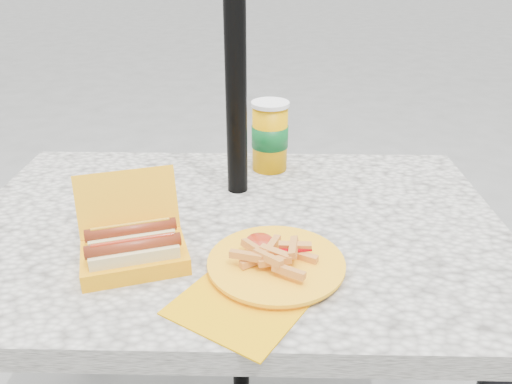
{
  "coord_description": "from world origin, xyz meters",
  "views": [
    {
      "loc": [
        0.07,
        -0.97,
        1.31
      ],
      "look_at": [
        0.05,
        0.05,
        0.8
      ],
      "focal_mm": 35.0,
      "sensor_mm": 36.0,
      "label": 1
    }
  ],
  "objects_px": {
    "umbrella_pole": "(235,48)",
    "hotdog_box": "(134,247)",
    "soda_cup": "(270,136)",
    "fries_plate": "(273,265)"
  },
  "relations": [
    {
      "from": "fries_plate",
      "to": "soda_cup",
      "type": "bearing_deg",
      "value": 90.66
    },
    {
      "from": "hotdog_box",
      "to": "fries_plate",
      "type": "xyz_separation_m",
      "value": [
        0.27,
        -0.02,
        -0.02
      ]
    },
    {
      "from": "fries_plate",
      "to": "soda_cup",
      "type": "xyz_separation_m",
      "value": [
        -0.01,
        0.48,
        0.08
      ]
    },
    {
      "from": "umbrella_pole",
      "to": "fries_plate",
      "type": "height_order",
      "value": "umbrella_pole"
    },
    {
      "from": "umbrella_pole",
      "to": "soda_cup",
      "type": "bearing_deg",
      "value": 58.94
    },
    {
      "from": "fries_plate",
      "to": "hotdog_box",
      "type": "bearing_deg",
      "value": 175.76
    },
    {
      "from": "umbrella_pole",
      "to": "hotdog_box",
      "type": "bearing_deg",
      "value": -118.88
    },
    {
      "from": "fries_plate",
      "to": "umbrella_pole",
      "type": "bearing_deg",
      "value": 103.83
    },
    {
      "from": "umbrella_pole",
      "to": "soda_cup",
      "type": "height_order",
      "value": "umbrella_pole"
    },
    {
      "from": "umbrella_pole",
      "to": "fries_plate",
      "type": "distance_m",
      "value": 0.49
    }
  ]
}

